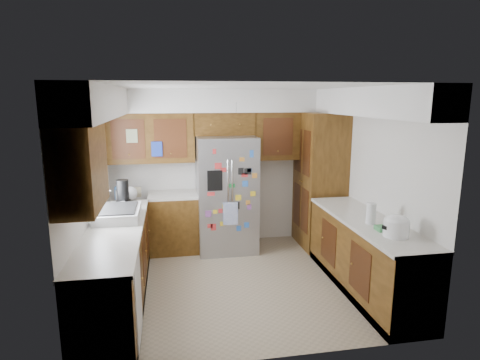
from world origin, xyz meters
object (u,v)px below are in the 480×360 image
pantry (320,180)px  rice_cooker (396,225)px  fridge (226,194)px  paper_towel (371,213)px

pantry → rice_cooker: pantry is taller
rice_cooker → fridge: bearing=123.2°
fridge → rice_cooker: 2.74m
fridge → paper_towel: bearing=-51.7°
fridge → paper_towel: fridge is taller
rice_cooker → paper_towel: 0.46m
fridge → rice_cooker: fridge is taller
pantry → fridge: 1.51m
pantry → paper_towel: pantry is taller
fridge → paper_towel: (1.45, -1.84, 0.14)m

